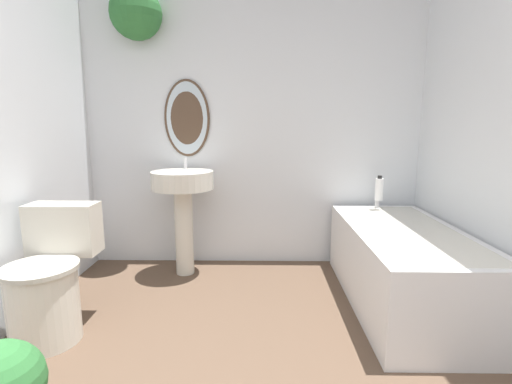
{
  "coord_description": "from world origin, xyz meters",
  "views": [
    {
      "loc": [
        0.07,
        -0.36,
        1.18
      ],
      "look_at": [
        0.04,
        1.71,
        0.81
      ],
      "focal_mm": 26.0,
      "sensor_mm": 36.0,
      "label": 1
    }
  ],
  "objects_px": {
    "toilet": "(50,282)",
    "pedestal_sink": "(183,196)",
    "bathtub": "(404,265)",
    "shampoo_bottle": "(379,189)"
  },
  "relations": [
    {
      "from": "bathtub",
      "to": "shampoo_bottle",
      "type": "height_order",
      "value": "shampoo_bottle"
    },
    {
      "from": "bathtub",
      "to": "shampoo_bottle",
      "type": "relative_size",
      "value": 7.35
    },
    {
      "from": "pedestal_sink",
      "to": "shampoo_bottle",
      "type": "xyz_separation_m",
      "value": [
        1.55,
        0.06,
        0.05
      ]
    },
    {
      "from": "toilet",
      "to": "pedestal_sink",
      "type": "bearing_deg",
      "value": 57.46
    },
    {
      "from": "toilet",
      "to": "pedestal_sink",
      "type": "xyz_separation_m",
      "value": [
        0.57,
        0.9,
        0.32
      ]
    },
    {
      "from": "toilet",
      "to": "bathtub",
      "type": "height_order",
      "value": "toilet"
    },
    {
      "from": "toilet",
      "to": "shampoo_bottle",
      "type": "bearing_deg",
      "value": 24.4
    },
    {
      "from": "toilet",
      "to": "bathtub",
      "type": "xyz_separation_m",
      "value": [
        2.13,
        0.41,
        -0.04
      ]
    },
    {
      "from": "shampoo_bottle",
      "to": "toilet",
      "type": "bearing_deg",
      "value": -155.6
    },
    {
      "from": "toilet",
      "to": "bathtub",
      "type": "distance_m",
      "value": 2.17
    }
  ]
}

